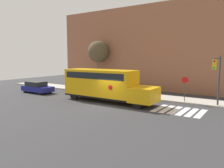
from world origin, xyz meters
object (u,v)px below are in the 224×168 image
object	(u,v)px
school_bus	(104,84)
traffic_light	(218,74)
tree_near_sidewalk	(98,52)
stop_sign	(185,86)
parked_car	(37,87)

from	to	relation	value
school_bus	traffic_light	distance (m)	10.47
school_bus	tree_near_sidewalk	distance (m)	11.00
stop_sign	tree_near_sidewalk	world-z (taller)	tree_near_sidewalk
traffic_light	tree_near_sidewalk	xyz separation A→B (m)	(-16.82, 5.30, 2.17)
school_bus	stop_sign	distance (m)	7.96
stop_sign	traffic_light	size ratio (longest dim) A/B	0.56
school_bus	parked_car	xyz separation A→B (m)	(-10.28, -0.34, -1.11)
school_bus	traffic_light	xyz separation A→B (m)	(10.04, 2.65, 1.27)
parked_car	stop_sign	size ratio (longest dim) A/B	1.64
tree_near_sidewalk	school_bus	bearing A→B (deg)	-49.55
school_bus	tree_near_sidewalk	xyz separation A→B (m)	(-6.78, 7.95, 3.45)
stop_sign	traffic_light	distance (m)	3.42
parked_car	tree_near_sidewalk	size ratio (longest dim) A/B	0.62
stop_sign	tree_near_sidewalk	xyz separation A→B (m)	(-13.86, 4.33, 3.58)
traffic_light	tree_near_sidewalk	distance (m)	17.77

